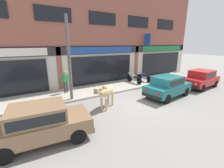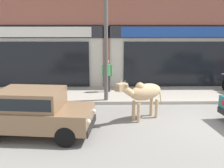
{
  "view_description": "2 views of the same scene",
  "coord_description": "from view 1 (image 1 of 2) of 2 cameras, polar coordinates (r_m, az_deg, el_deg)",
  "views": [
    {
      "loc": [
        -6.44,
        -6.61,
        3.63
      ],
      "look_at": [
        -1.7,
        1.0,
        1.18
      ],
      "focal_mm": 24.0,
      "sensor_mm": 36.0,
      "label": 1
    },
    {
      "loc": [
        -3.76,
        -8.71,
        3.33
      ],
      "look_at": [
        -3.6,
        1.0,
        1.19
      ],
      "focal_mm": 42.0,
      "sensor_mm": 36.0,
      "label": 2
    }
  ],
  "objects": [
    {
      "name": "ground_plane",
      "position": [
        9.91,
        11.56,
        -6.49
      ],
      "size": [
        90.0,
        90.0,
        0.0
      ],
      "primitive_type": "plane",
      "color": "gray"
    },
    {
      "name": "sidewalk",
      "position": [
        12.66,
        0.09,
        -1.03
      ],
      "size": [
        19.0,
        3.0,
        0.14
      ],
      "primitive_type": "cube",
      "color": "#A8A093",
      "rests_on": "ground"
    },
    {
      "name": "shop_building",
      "position": [
        13.7,
        -4.0,
        18.66
      ],
      "size": [
        23.0,
        1.4,
        9.31
      ],
      "color": "#8E5142",
      "rests_on": "ground"
    },
    {
      "name": "cow",
      "position": [
        8.43,
        -2.17,
        -2.82
      ],
      "size": [
        1.87,
        1.42,
        1.61
      ],
      "color": "tan",
      "rests_on": "ground"
    },
    {
      "name": "car_0",
      "position": [
        10.99,
        20.46,
        -0.52
      ],
      "size": [
        3.72,
        1.93,
        1.46
      ],
      "color": "black",
      "rests_on": "ground"
    },
    {
      "name": "car_1",
      "position": [
        14.58,
        30.78,
        2.0
      ],
      "size": [
        3.69,
        1.82,
        1.46
      ],
      "color": "black",
      "rests_on": "ground"
    },
    {
      "name": "car_2",
      "position": [
        6.29,
        -25.54,
        -12.86
      ],
      "size": [
        3.73,
        1.97,
        1.46
      ],
      "color": "black",
      "rests_on": "ground"
    },
    {
      "name": "motorcycle_0",
      "position": [
        13.74,
        8.45,
        2.07
      ],
      "size": [
        0.52,
        1.81,
        0.88
      ],
      "color": "black",
      "rests_on": "sidewalk"
    },
    {
      "name": "motorcycle_1",
      "position": [
        14.54,
        12.11,
        2.62
      ],
      "size": [
        0.52,
        1.81,
        0.88
      ],
      "color": "black",
      "rests_on": "sidewalk"
    },
    {
      "name": "pedestrian",
      "position": [
        11.22,
        -17.43,
        1.67
      ],
      "size": [
        0.5,
        0.32,
        1.6
      ],
      "color": "#2D2D33",
      "rests_on": "sidewalk"
    },
    {
      "name": "utility_pole",
      "position": [
        9.52,
        -16.07,
        9.01
      ],
      "size": [
        0.18,
        0.18,
        5.09
      ],
      "primitive_type": "cylinder",
      "color": "#595651",
      "rests_on": "sidewalk"
    }
  ]
}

